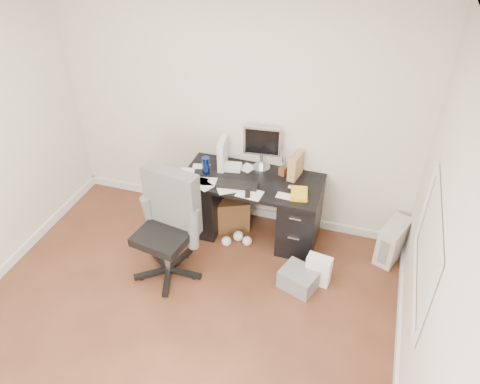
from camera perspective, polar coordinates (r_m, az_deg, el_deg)
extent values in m
plane|color=#482617|center=(4.50, -8.82, -17.37)|extent=(4.00, 4.00, 0.00)
cube|color=silver|center=(5.06, -0.58, 9.90)|extent=(4.00, 0.02, 2.70)
cube|color=silver|center=(3.26, 22.89, -10.71)|extent=(0.02, 4.00, 2.70)
cube|color=white|center=(2.86, -13.93, 17.13)|extent=(4.00, 4.00, 0.02)
cube|color=silver|center=(5.74, -0.55, -1.89)|extent=(4.00, 0.03, 0.10)
cube|color=black|center=(5.01, 1.47, 1.36)|extent=(1.50, 0.70, 0.04)
cube|color=black|center=(5.38, -4.21, -0.92)|extent=(0.40, 0.60, 0.71)
cube|color=black|center=(5.14, 7.30, -3.15)|extent=(0.40, 0.60, 0.71)
cube|color=black|center=(5.43, 2.42, 0.86)|extent=(0.70, 0.03, 0.51)
cube|color=black|center=(4.89, -0.39, 0.88)|extent=(0.45, 0.21, 0.02)
sphere|color=silver|center=(4.86, 6.10, 0.60)|extent=(0.07, 0.07, 0.05)
cylinder|color=navy|center=(5.07, -4.18, 3.26)|extent=(0.11, 0.11, 0.19)
cube|color=silver|center=(5.13, -2.15, 4.75)|extent=(0.18, 0.31, 0.33)
cube|color=olive|center=(5.00, 6.78, 3.17)|extent=(0.16, 0.25, 0.27)
cube|color=yellow|center=(4.79, 7.30, -0.21)|extent=(0.22, 0.26, 0.04)
cube|color=#B5B0A3|center=(5.27, 18.11, -5.71)|extent=(0.35, 0.49, 0.45)
cube|color=white|center=(4.85, 9.54, -9.35)|extent=(0.27, 0.21, 0.33)
cube|color=#513718|center=(5.47, -1.12, -2.14)|extent=(0.53, 0.53, 0.40)
cube|color=slate|center=(4.82, 7.18, -10.44)|extent=(0.43, 0.39, 0.21)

